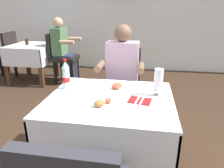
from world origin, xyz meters
name	(u,v)px	position (x,y,z in m)	size (l,w,h in m)	color
back_wall	(141,11)	(0.00, 3.65, 1.36)	(11.00, 0.12, 2.71)	white
main_dining_table	(110,116)	(-0.11, 0.13, 0.56)	(1.02, 0.87, 0.74)	white
chair_far_diner_seat	(122,84)	(-0.11, 0.96, 0.55)	(0.44, 0.50, 0.97)	#2D2D33
seated_diner_far	(122,74)	(-0.10, 0.85, 0.71)	(0.50, 0.46, 1.26)	#282D42
plate_near_camera	(104,104)	(-0.13, -0.04, 0.75)	(0.24, 0.24, 0.06)	white
plate_far_diner	(118,86)	(-0.08, 0.35, 0.76)	(0.23, 0.23, 0.05)	white
beer_glass_left	(158,81)	(0.27, 0.24, 0.86)	(0.07, 0.07, 0.23)	white
cola_bottle_primary	(66,76)	(-0.53, 0.26, 0.86)	(0.07, 0.07, 0.27)	silver
napkin_cutlery_set	(140,100)	(0.13, 0.10, 0.74)	(0.19, 0.20, 0.01)	maroon
background_dining_table	(32,54)	(-2.08, 2.38, 0.55)	(0.81, 0.83, 0.74)	white
background_chair_left	(4,53)	(-2.69, 2.38, 0.55)	(0.50, 0.44, 0.97)	black
background_chair_right	(61,55)	(-1.47, 2.38, 0.55)	(0.50, 0.44, 0.97)	black
background_patron	(63,47)	(-1.42, 2.38, 0.71)	(0.46, 0.50, 1.26)	#282D42
background_table_tumbler	(27,42)	(-2.15, 2.38, 0.79)	(0.06, 0.06, 0.11)	black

